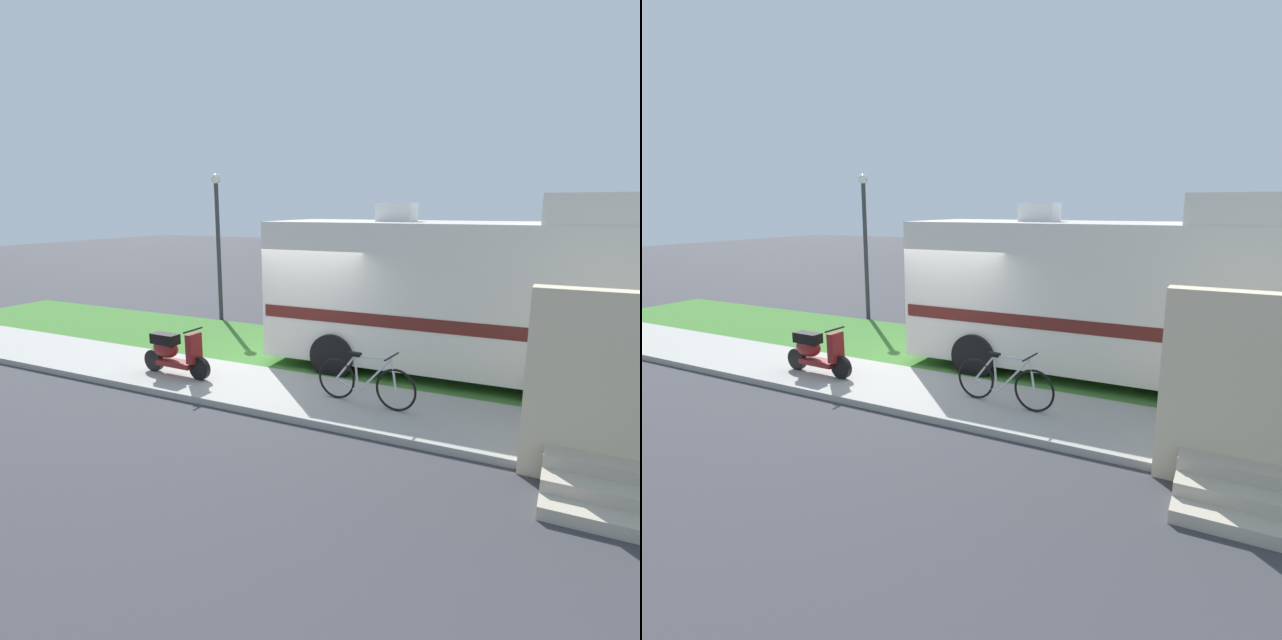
% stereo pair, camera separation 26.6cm
% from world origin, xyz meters
% --- Properties ---
extents(ground_plane, '(80.00, 80.00, 0.00)m').
position_xyz_m(ground_plane, '(0.00, 0.00, 0.00)').
color(ground_plane, '#38383D').
extents(sidewalk, '(24.00, 2.00, 0.12)m').
position_xyz_m(sidewalk, '(0.00, -1.20, 0.06)').
color(sidewalk, '#9E9B93').
rests_on(sidewalk, ground).
extents(grass_strip, '(24.00, 3.40, 0.08)m').
position_xyz_m(grass_strip, '(0.00, 1.50, 0.04)').
color(grass_strip, '#3D752D').
rests_on(grass_strip, ground).
extents(motorhome_rv, '(6.99, 2.65, 3.54)m').
position_xyz_m(motorhome_rv, '(2.63, 1.30, 1.69)').
color(motorhome_rv, silver).
rests_on(motorhome_rv, ground).
extents(scooter, '(1.60, 0.50, 0.97)m').
position_xyz_m(scooter, '(-2.06, -1.40, 0.58)').
color(scooter, black).
rests_on(scooter, ground).
extents(bicycle, '(1.79, 0.52, 0.90)m').
position_xyz_m(bicycle, '(1.83, -1.22, 0.51)').
color(bicycle, black).
rests_on(bicycle, ground).
extents(pickup_truck_near, '(5.13, 2.09, 1.80)m').
position_xyz_m(pickup_truck_near, '(5.43, 5.86, 0.96)').
color(pickup_truck_near, '#B7B29E').
rests_on(pickup_truck_near, ground).
extents(pickup_truck_far, '(5.07, 2.20, 1.70)m').
position_xyz_m(pickup_truck_far, '(0.19, 9.70, 0.92)').
color(pickup_truck_far, silver).
rests_on(pickup_truck_far, ground).
extents(porch_steps, '(2.00, 1.26, 2.40)m').
position_xyz_m(porch_steps, '(5.32, -2.29, 0.97)').
color(porch_steps, '#B2A893').
rests_on(porch_steps, ground).
extents(bottle_green, '(0.06, 0.06, 0.23)m').
position_xyz_m(bottle_green, '(5.04, -0.99, 0.22)').
color(bottle_green, '#B2B2B7').
rests_on(bottle_green, ground).
extents(bottle_spare, '(0.07, 0.07, 0.23)m').
position_xyz_m(bottle_spare, '(4.75, -1.71, 0.22)').
color(bottle_spare, brown).
rests_on(bottle_spare, ground).
extents(street_lamp_post, '(0.28, 0.28, 4.24)m').
position_xyz_m(street_lamp_post, '(-4.67, 3.60, 2.57)').
color(street_lamp_post, '#333338').
rests_on(street_lamp_post, ground).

